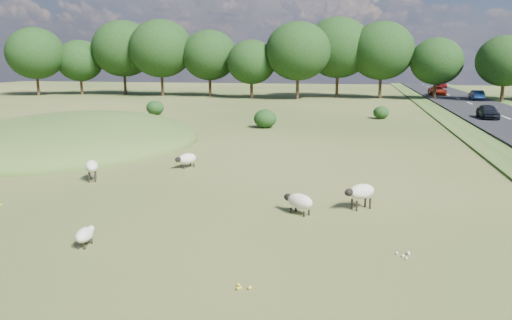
{
  "coord_description": "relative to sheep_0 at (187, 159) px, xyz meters",
  "views": [
    {
      "loc": [
        6.51,
        -17.92,
        5.5
      ],
      "look_at": [
        2.0,
        4.0,
        1.0
      ],
      "focal_mm": 35.0,
      "sensor_mm": 36.0,
      "label": 1
    }
  ],
  "objects": [
    {
      "name": "mound",
      "position": [
        -9.9,
        5.89,
        -0.48
      ],
      "size": [
        16.0,
        20.0,
        4.0
      ],
      "primitive_type": "ellipsoid",
      "color": "#33561E",
      "rests_on": "ground"
    },
    {
      "name": "sheep_1",
      "position": [
        0.71,
        -11.16,
        -0.12
      ],
      "size": [
        0.51,
        1.01,
        0.57
      ],
      "rotation": [
        0.0,
        0.0,
        1.67
      ],
      "color": "beige",
      "rests_on": "ground"
    },
    {
      "name": "sheep_2",
      "position": [
        -3.37,
        -3.51,
        0.2
      ],
      "size": [
        1.04,
        1.37,
        0.97
      ],
      "rotation": [
        0.0,
        0.0,
        2.06
      ],
      "color": "beige",
      "rests_on": "ground"
    },
    {
      "name": "car_4",
      "position": [
        24.0,
        77.58,
        0.41
      ],
      "size": [
        1.78,
        4.37,
        1.27
      ],
      "primitive_type": "imported",
      "rotation": [
        0.0,
        0.0,
        3.14
      ],
      "color": "maroon",
      "rests_on": "road"
    },
    {
      "name": "car_3",
      "position": [
        20.2,
        24.75,
        0.41
      ],
      "size": [
        1.5,
        3.73,
        1.27
      ],
      "primitive_type": "imported",
      "color": "black",
      "rests_on": "road"
    },
    {
      "name": "sheep_4",
      "position": [
        6.64,
        -6.67,
        -0.0
      ],
      "size": [
        1.31,
        1.09,
        0.76
      ],
      "rotation": [
        0.0,
        0.0,
        2.54
      ],
      "color": "beige",
      "rests_on": "ground"
    },
    {
      "name": "road",
      "position": [
        22.1,
        23.89,
        -0.35
      ],
      "size": [
        8.0,
        150.0,
        0.25
      ],
      "primitive_type": "cube",
      "color": "black",
      "rests_on": "ground"
    },
    {
      "name": "sheep_5",
      "position": [
        8.81,
        -5.63,
        0.2
      ],
      "size": [
        1.29,
        1.18,
        0.97
      ],
      "rotation": [
        0.0,
        0.0,
        3.84
      ],
      "color": "beige",
      "rests_on": "ground"
    },
    {
      "name": "car_2",
      "position": [
        20.2,
        55.91,
        0.44
      ],
      "size": [
        2.23,
        4.84,
        1.35
      ],
      "primitive_type": "imported",
      "color": "maroon",
      "rests_on": "road"
    },
    {
      "name": "shrubs",
      "position": [
        -1.48,
        20.57,
        0.24
      ],
      "size": [
        24.02,
        10.2,
        1.53
      ],
      "color": "black",
      "rests_on": "ground"
    },
    {
      "name": "sheep_0",
      "position": [
        0.0,
        0.0,
        0.0
      ],
      "size": [
        1.07,
        1.32,
        0.76
      ],
      "rotation": [
        0.0,
        0.0,
        4.14
      ],
      "color": "beige",
      "rests_on": "ground"
    },
    {
      "name": "ground",
      "position": [
        2.1,
        13.89,
        -0.48
      ],
      "size": [
        160.0,
        160.0,
        0.0
      ],
      "primitive_type": "plane",
      "color": "#2B4917",
      "rests_on": "ground"
    },
    {
      "name": "car_1",
      "position": [
        24.0,
        47.47,
        0.42
      ],
      "size": [
        1.36,
        3.91,
        1.29
      ],
      "primitive_type": "imported",
      "rotation": [
        0.0,
        0.0,
        3.14
      ],
      "color": "navy",
      "rests_on": "road"
    },
    {
      "name": "treeline",
      "position": [
        1.04,
        49.33,
        6.09
      ],
      "size": [
        96.28,
        14.66,
        11.7
      ],
      "color": "black",
      "rests_on": "ground"
    }
  ]
}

